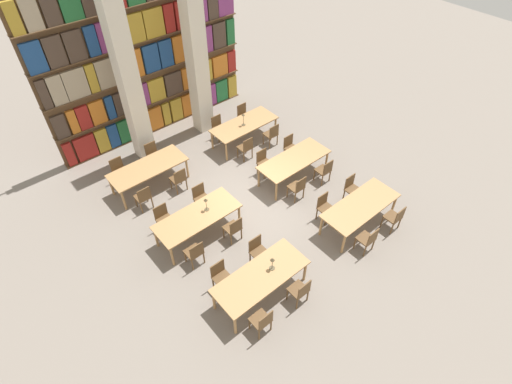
{
  "coord_description": "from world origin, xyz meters",
  "views": [
    {
      "loc": [
        -5.3,
        -6.51,
        8.78
      ],
      "look_at": [
        0.0,
        -0.26,
        0.7
      ],
      "focal_mm": 28.0,
      "sensor_mm": 36.0,
      "label": 1
    }
  ],
  "objects_px": {
    "desk_lamp_2": "(243,117)",
    "chair_13": "(264,162)",
    "desk_lamp_1": "(206,202)",
    "chair_16": "(143,197)",
    "chair_9": "(164,218)",
    "chair_21": "(219,127)",
    "reading_table_2": "(197,218)",
    "chair_23": "(244,115)",
    "pillar_left": "(127,74)",
    "chair_5": "(325,207)",
    "chair_19": "(153,154)",
    "chair_15": "(290,147)",
    "chair_4": "(368,239)",
    "chair_18": "(179,179)",
    "pillar_center": "(196,50)",
    "chair_22": "(272,134)",
    "chair_17": "(119,170)",
    "chair_10": "(234,228)",
    "reading_table_3": "(294,161)",
    "desk_lamp_0": "(272,262)",
    "chair_0": "(262,321)",
    "reading_table_4": "(148,169)",
    "reading_table_0": "(261,277)",
    "chair_7": "(352,188)",
    "chair_6": "(395,217)",
    "chair_11": "(201,197)",
    "chair_12": "(298,187)",
    "reading_table_5": "(244,125)",
    "chair_8": "(195,252)",
    "reading_table_1": "(361,207)",
    "chair_3": "(258,251)",
    "chair_20": "(246,147)",
    "chair_1": "(221,276)",
    "chair_2": "(300,291)"
  },
  "relations": [
    {
      "from": "chair_10",
      "to": "chair_23",
      "type": "relative_size",
      "value": 1.0
    },
    {
      "from": "pillar_left",
      "to": "chair_5",
      "type": "bearing_deg",
      "value": -67.65
    },
    {
      "from": "chair_6",
      "to": "chair_11",
      "type": "bearing_deg",
      "value": 131.55
    },
    {
      "from": "chair_1",
      "to": "chair_16",
      "type": "xyz_separation_m",
      "value": [
        -0.1,
        3.65,
        0.0
      ]
    },
    {
      "from": "pillar_left",
      "to": "chair_17",
      "type": "relative_size",
      "value": 6.77
    },
    {
      "from": "chair_4",
      "to": "chair_18",
      "type": "height_order",
      "value": "same"
    },
    {
      "from": "pillar_center",
      "to": "reading_table_3",
      "type": "xyz_separation_m",
      "value": [
        0.59,
        -4.17,
        -2.29
      ]
    },
    {
      "from": "chair_12",
      "to": "desk_lamp_1",
      "type": "bearing_deg",
      "value": 164.43
    },
    {
      "from": "desk_lamp_2",
      "to": "chair_13",
      "type": "bearing_deg",
      "value": -107.38
    },
    {
      "from": "desk_lamp_2",
      "to": "chair_12",
      "type": "bearing_deg",
      "value": -99.24
    },
    {
      "from": "desk_lamp_0",
      "to": "reading_table_2",
      "type": "xyz_separation_m",
      "value": [
        -0.41,
        2.56,
        -0.33
      ]
    },
    {
      "from": "chair_6",
      "to": "desk_lamp_0",
      "type": "bearing_deg",
      "value": 168.25
    },
    {
      "from": "chair_18",
      "to": "chair_19",
      "type": "height_order",
      "value": "same"
    },
    {
      "from": "chair_11",
      "to": "chair_13",
      "type": "height_order",
      "value": "same"
    },
    {
      "from": "chair_5",
      "to": "chair_10",
      "type": "height_order",
      "value": "same"
    },
    {
      "from": "chair_6",
      "to": "chair_13",
      "type": "xyz_separation_m",
      "value": [
        -1.21,
        4.16,
        0.0
      ]
    },
    {
      "from": "desk_lamp_0",
      "to": "chair_16",
      "type": "bearing_deg",
      "value": 103.52
    },
    {
      "from": "chair_7",
      "to": "reading_table_5",
      "type": "bearing_deg",
      "value": -81.81
    },
    {
      "from": "desk_lamp_0",
      "to": "chair_17",
      "type": "relative_size",
      "value": 0.44
    },
    {
      "from": "chair_3",
      "to": "chair_23",
      "type": "distance_m",
      "value": 6.22
    },
    {
      "from": "pillar_center",
      "to": "chair_22",
      "type": "xyz_separation_m",
      "value": [
        1.19,
        -2.46,
        -2.52
      ]
    },
    {
      "from": "reading_table_1",
      "to": "chair_19",
      "type": "distance_m",
      "value": 6.79
    },
    {
      "from": "chair_4",
      "to": "chair_22",
      "type": "height_order",
      "value": "same"
    },
    {
      "from": "chair_15",
      "to": "desk_lamp_2",
      "type": "height_order",
      "value": "desk_lamp_2"
    },
    {
      "from": "chair_1",
      "to": "reading_table_5",
      "type": "height_order",
      "value": "chair_1"
    },
    {
      "from": "chair_6",
      "to": "chair_16",
      "type": "height_order",
      "value": "same"
    },
    {
      "from": "chair_3",
      "to": "chair_4",
      "type": "distance_m",
      "value": 2.94
    },
    {
      "from": "chair_16",
      "to": "chair_17",
      "type": "bearing_deg",
      "value": 90.0
    },
    {
      "from": "chair_2",
      "to": "reading_table_1",
      "type": "height_order",
      "value": "chair_2"
    },
    {
      "from": "chair_12",
      "to": "chair_22",
      "type": "relative_size",
      "value": 1.0
    },
    {
      "from": "chair_7",
      "to": "chair_19",
      "type": "xyz_separation_m",
      "value": [
        -3.74,
        5.25,
        0.0
      ]
    },
    {
      "from": "chair_4",
      "to": "chair_22",
      "type": "distance_m",
      "value": 5.24
    },
    {
      "from": "chair_5",
      "to": "chair_8",
      "type": "xyz_separation_m",
      "value": [
        -3.74,
        1.06,
        0.0
      ]
    },
    {
      "from": "pillar_center",
      "to": "chair_10",
      "type": "relative_size",
      "value": 6.77
    },
    {
      "from": "chair_5",
      "to": "chair_20",
      "type": "distance_m",
      "value": 3.57
    },
    {
      "from": "desk_lamp_0",
      "to": "chair_10",
      "type": "bearing_deg",
      "value": 83.17
    },
    {
      "from": "reading_table_2",
      "to": "reading_table_3",
      "type": "height_order",
      "value": "same"
    },
    {
      "from": "chair_17",
      "to": "chair_22",
      "type": "xyz_separation_m",
      "value": [
        4.92,
        -1.68,
        0.0
      ]
    },
    {
      "from": "desk_lamp_0",
      "to": "chair_4",
      "type": "xyz_separation_m",
      "value": [
        2.69,
        -0.81,
        -0.56
      ]
    },
    {
      "from": "desk_lamp_1",
      "to": "chair_16",
      "type": "distance_m",
      "value": 2.18
    },
    {
      "from": "chair_19",
      "to": "chair_7",
      "type": "bearing_deg",
      "value": 125.44
    },
    {
      "from": "chair_22",
      "to": "chair_3",
      "type": "bearing_deg",
      "value": -135.89
    },
    {
      "from": "chair_19",
      "to": "desk_lamp_2",
      "type": "height_order",
      "value": "desk_lamp_2"
    },
    {
      "from": "chair_0",
      "to": "reading_table_4",
      "type": "xyz_separation_m",
      "value": [
        0.53,
        5.97,
        0.22
      ]
    },
    {
      "from": "reading_table_2",
      "to": "chair_23",
      "type": "height_order",
      "value": "chair_23"
    },
    {
      "from": "chair_9",
      "to": "chair_21",
      "type": "bearing_deg",
      "value": -146.15
    },
    {
      "from": "chair_6",
      "to": "chair_13",
      "type": "height_order",
      "value": "same"
    },
    {
      "from": "reading_table_0",
      "to": "chair_7",
      "type": "relative_size",
      "value": 2.68
    },
    {
      "from": "pillar_center",
      "to": "desk_lamp_1",
      "type": "bearing_deg",
      "value": -123.28
    },
    {
      "from": "pillar_center",
      "to": "chair_16",
      "type": "xyz_separation_m",
      "value": [
        -3.73,
        -2.32,
        -2.52
      ]
    }
  ]
}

